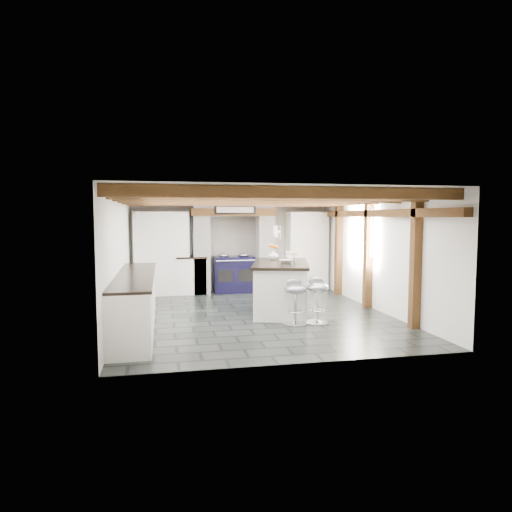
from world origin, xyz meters
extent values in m
plane|color=black|center=(0.00, 0.00, 0.00)|extent=(6.00, 6.00, 0.00)
plane|color=white|center=(0.00, 3.00, 1.15)|extent=(5.00, 0.00, 5.00)
plane|color=white|center=(-2.50, 0.00, 1.15)|extent=(0.00, 6.00, 6.00)
plane|color=white|center=(2.50, 0.00, 1.15)|extent=(0.00, 6.00, 6.00)
plane|color=white|center=(0.00, 0.00, 2.30)|extent=(6.00, 6.00, 0.00)
cube|color=white|center=(-0.80, 2.70, 0.95)|extent=(0.40, 0.60, 1.90)
cube|color=white|center=(0.80, 2.70, 0.95)|extent=(0.40, 0.60, 1.90)
cube|color=brown|center=(0.00, 2.70, 1.99)|extent=(2.10, 0.65, 0.18)
cube|color=white|center=(0.00, 2.70, 2.15)|extent=(2.00, 0.60, 0.31)
cube|color=black|center=(0.00, 2.38, 2.05)|extent=(1.00, 0.03, 0.22)
cube|color=silver|center=(0.00, 2.36, 2.05)|extent=(0.90, 0.01, 0.14)
cube|color=white|center=(-1.75, 2.70, 1.00)|extent=(1.30, 0.58, 2.00)
cube|color=white|center=(1.90, 2.70, 1.00)|extent=(1.00, 0.58, 2.00)
cube|color=white|center=(-2.20, -0.60, 0.44)|extent=(0.60, 3.80, 0.88)
cube|color=black|center=(-2.20, -0.60, 0.90)|extent=(0.64, 3.80, 0.04)
cube|color=white|center=(-1.05, 2.70, 0.44)|extent=(0.70, 0.60, 0.88)
cube|color=black|center=(-1.05, 2.70, 0.90)|extent=(0.74, 0.64, 0.04)
cube|color=brown|center=(2.42, 0.00, 1.95)|extent=(0.15, 5.80, 0.14)
plane|color=white|center=(2.48, 0.60, 1.55)|extent=(0.00, 0.90, 0.90)
cube|color=brown|center=(0.00, -2.60, 2.21)|extent=(5.00, 0.16, 0.16)
cube|color=brown|center=(0.00, -1.73, 2.21)|extent=(5.00, 0.16, 0.16)
cube|color=brown|center=(0.00, -0.87, 2.21)|extent=(5.00, 0.16, 0.16)
cube|color=brown|center=(0.00, 0.00, 2.21)|extent=(5.00, 0.16, 0.16)
cube|color=brown|center=(0.00, 0.87, 2.21)|extent=(5.00, 0.16, 0.16)
cube|color=brown|center=(0.00, 1.73, 2.21)|extent=(5.00, 0.16, 0.16)
cube|color=brown|center=(0.00, 2.60, 2.21)|extent=(5.00, 0.16, 0.16)
cube|color=brown|center=(2.42, -1.60, 1.15)|extent=(0.15, 0.15, 2.30)
cube|color=brown|center=(2.42, 0.20, 1.15)|extent=(0.15, 0.15, 2.30)
cube|color=brown|center=(2.42, 1.80, 1.15)|extent=(0.15, 0.15, 2.30)
cylinder|color=black|center=(0.45, -0.05, 1.93)|extent=(0.01, 0.01, 0.56)
cylinder|color=white|center=(0.45, -0.05, 1.60)|extent=(0.09, 0.09, 0.22)
cylinder|color=black|center=(0.50, 0.25, 1.93)|extent=(0.01, 0.01, 0.56)
cylinder|color=white|center=(0.50, 0.25, 1.60)|extent=(0.09, 0.09, 0.22)
cylinder|color=black|center=(0.55, 0.55, 1.93)|extent=(0.01, 0.01, 0.56)
cylinder|color=white|center=(0.55, 0.55, 1.60)|extent=(0.09, 0.09, 0.22)
cube|color=black|center=(0.00, 2.68, 0.45)|extent=(1.00, 0.60, 0.90)
ellipsoid|color=silver|center=(-0.25, 2.68, 0.93)|extent=(0.28, 0.28, 0.11)
ellipsoid|color=silver|center=(0.25, 2.68, 0.93)|extent=(0.28, 0.28, 0.11)
cylinder|color=silver|center=(0.00, 2.36, 0.82)|extent=(0.95, 0.03, 0.03)
cube|color=black|center=(-0.25, 2.38, 0.45)|extent=(0.35, 0.02, 0.30)
cube|color=black|center=(0.25, 2.38, 0.45)|extent=(0.35, 0.02, 0.30)
cube|color=white|center=(0.55, 0.16, 0.47)|extent=(1.44, 2.10, 0.93)
cube|color=black|center=(0.55, 0.16, 0.96)|extent=(1.54, 2.20, 0.05)
imported|color=white|center=(0.54, 0.72, 1.09)|extent=(0.24, 0.24, 0.20)
ellipsoid|color=#C66E1C|center=(0.54, 0.72, 1.25)|extent=(0.21, 0.21, 0.13)
cylinder|color=white|center=(0.81, 0.48, 1.08)|extent=(0.13, 0.13, 0.19)
imported|color=white|center=(0.62, 0.03, 1.02)|extent=(0.34, 0.34, 0.07)
cylinder|color=white|center=(0.82, 0.14, 1.04)|extent=(0.05, 0.05, 0.11)
cylinder|color=white|center=(0.82, 0.14, 1.10)|extent=(0.23, 0.23, 0.02)
cylinder|color=tan|center=(0.82, 0.14, 1.15)|extent=(0.18, 0.18, 0.07)
cylinder|color=silver|center=(0.92, -0.96, 0.02)|extent=(0.44, 0.44, 0.03)
cone|color=silver|center=(0.92, -0.96, 0.06)|extent=(0.20, 0.20, 0.08)
cylinder|color=silver|center=(0.92, -0.96, 0.33)|extent=(0.05, 0.05, 0.55)
torus|color=silver|center=(0.92, -0.96, 0.24)|extent=(0.28, 0.28, 0.02)
ellipsoid|color=gray|center=(0.92, -0.96, 0.64)|extent=(0.45, 0.45, 0.18)
ellipsoid|color=gray|center=(0.94, -0.86, 0.74)|extent=(0.29, 0.14, 0.15)
cylinder|color=silver|center=(0.52, -0.96, 0.01)|extent=(0.43, 0.43, 0.03)
cone|color=silver|center=(0.52, -0.96, 0.06)|extent=(0.20, 0.20, 0.08)
cylinder|color=silver|center=(0.52, -0.96, 0.33)|extent=(0.05, 0.05, 0.54)
torus|color=silver|center=(0.52, -0.96, 0.24)|extent=(0.28, 0.28, 0.02)
ellipsoid|color=gray|center=(0.52, -0.96, 0.63)|extent=(0.44, 0.44, 0.18)
ellipsoid|color=gray|center=(0.53, -0.86, 0.73)|extent=(0.29, 0.15, 0.15)
camera|label=1|loc=(-1.74, -8.50, 1.89)|focal=32.00mm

